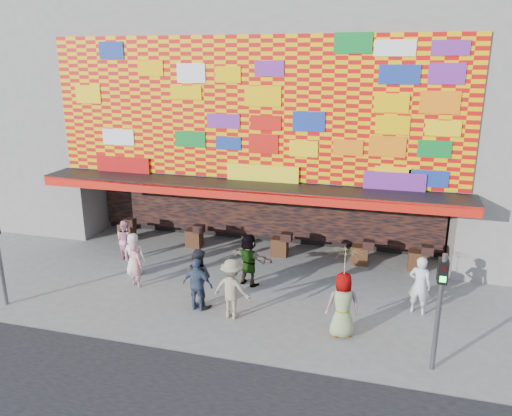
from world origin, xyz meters
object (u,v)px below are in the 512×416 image
(ped_a, at_px, (134,254))
(ped_f, at_px, (249,260))
(ped_c, at_px, (198,278))
(ped_e, at_px, (198,285))
(ped_i, at_px, (126,240))
(parasol, at_px, (345,263))
(ped_b, at_px, (135,264))
(ped_h, at_px, (420,285))
(ped_g, at_px, (343,305))
(signal_right, at_px, (440,300))
(ped_d, at_px, (232,289))

(ped_a, height_order, ped_f, ped_f)
(ped_c, xyz_separation_m, ped_f, (1.05, 1.82, -0.03))
(ped_e, height_order, ped_f, ped_f)
(ped_i, bearing_deg, parasol, -175.13)
(ped_b, distance_m, ped_i, 2.48)
(ped_h, height_order, ped_i, ped_h)
(ped_b, relative_size, parasol, 0.86)
(parasol, bearing_deg, ped_e, 175.80)
(ped_h, relative_size, parasol, 0.98)
(ped_h, height_order, parasol, parasol)
(ped_h, bearing_deg, ped_e, 31.48)
(ped_a, relative_size, parasol, 0.84)
(ped_e, xyz_separation_m, ped_f, (0.97, 2.08, 0.06))
(ped_c, height_order, ped_g, same)
(ped_f, bearing_deg, ped_a, 25.09)
(signal_right, bearing_deg, ped_i, 158.35)
(signal_right, xyz_separation_m, ped_f, (-5.62, 3.34, -0.98))
(signal_right, xyz_separation_m, ped_d, (-5.47, 1.12, -0.96))
(ped_c, height_order, ped_e, ped_c)
(ped_d, height_order, parasol, parasol)
(ped_g, height_order, parasol, parasol)
(ped_h, xyz_separation_m, ped_i, (-10.40, 1.41, -0.13))
(ped_d, bearing_deg, ped_g, -175.88)
(ped_a, xyz_separation_m, ped_e, (3.07, -1.77, 0.06))
(ped_c, bearing_deg, ped_i, -17.38)
(ped_e, relative_size, ped_i, 1.08)
(ped_e, bearing_deg, ped_a, -23.76)
(ped_b, bearing_deg, ped_i, -32.25)
(signal_right, height_order, ped_b, signal_right)
(ped_a, relative_size, ped_h, 0.85)
(signal_right, xyz_separation_m, ped_h, (-0.26, 2.83, -0.97))
(ped_d, height_order, ped_g, ped_g)
(signal_right, bearing_deg, ped_a, 162.61)
(ped_a, bearing_deg, ped_f, 178.38)
(ped_h, bearing_deg, ped_a, 16.36)
(ped_f, distance_m, ped_i, 5.13)
(ped_a, bearing_deg, ped_e, 144.03)
(ped_g, relative_size, ped_i, 1.21)
(ped_a, xyz_separation_m, parasol, (7.36, -2.08, 1.37))
(ped_f, bearing_deg, parasol, 164.82)
(signal_right, distance_m, ped_g, 2.66)
(signal_right, bearing_deg, ped_h, 95.36)
(ped_a, bearing_deg, ped_i, -56.23)
(ped_b, bearing_deg, signal_right, -172.91)
(ped_i, relative_size, parasol, 0.84)
(ped_i, bearing_deg, ped_e, 170.24)
(ped_g, bearing_deg, ped_a, -31.48)
(ped_a, distance_m, ped_d, 4.60)
(ped_d, height_order, ped_e, ped_d)
(ped_f, distance_m, ped_g, 4.10)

